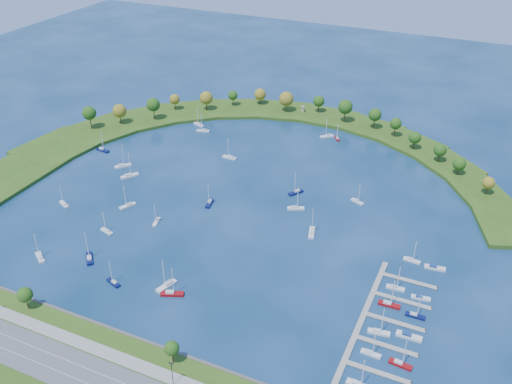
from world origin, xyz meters
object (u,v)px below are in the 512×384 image
at_px(moored_boat_1, 312,232).
at_px(moored_boat_8, 327,136).
at_px(moored_boat_7, 337,138).
at_px(moored_boat_3, 357,201).
at_px(moored_boat_19, 296,192).
at_px(moored_boat_21, 123,165).
at_px(docked_boat_5, 409,336).
at_px(moored_boat_6, 172,293).
at_px(docked_boat_2, 371,353).
at_px(harbor_tower, 303,109).
at_px(moored_boat_15, 40,257).
at_px(docked_boat_10, 412,260).
at_px(docked_boat_3, 400,364).
at_px(moored_boat_13, 167,285).
at_px(moored_boat_12, 209,203).
at_px(docked_boat_9, 421,298).
at_px(moored_boat_20, 103,150).
at_px(moored_boat_0, 113,282).
at_px(moored_boat_2, 296,208).
at_px(moored_boat_14, 64,204).
at_px(docked_boat_6, 389,304).
at_px(dock_system, 379,330).
at_px(moored_boat_17, 156,221).
at_px(moored_boat_9, 203,130).
at_px(docked_boat_7, 415,315).
at_px(docked_boat_8, 395,287).
at_px(moored_boat_11, 89,258).
at_px(moored_boat_18, 230,157).
at_px(docked_boat_11, 435,268).
at_px(docked_boat_4, 379,332).
at_px(moored_boat_4, 130,175).

distance_m(moored_boat_1, moored_boat_8, 106.03).
bearing_deg(moored_boat_1, moored_boat_7, -4.20).
distance_m(moored_boat_3, moored_boat_19, 31.83).
height_order(moored_boat_21, docked_boat_5, moored_boat_21).
height_order(moored_boat_6, docked_boat_2, moored_boat_6).
relative_size(harbor_tower, moored_boat_15, 0.33).
distance_m(moored_boat_8, docked_boat_10, 127.24).
height_order(harbor_tower, docked_boat_3, docked_boat_3).
bearing_deg(moored_boat_1, moored_boat_13, 130.41).
height_order(moored_boat_1, docked_boat_3, moored_boat_1).
distance_m(moored_boat_7, docked_boat_3, 180.35).
xyz_separation_m(moored_boat_12, moored_boat_13, (14.64, -63.02, 0.06)).
bearing_deg(docked_boat_9, docked_boat_2, -113.49).
height_order(moored_boat_3, moored_boat_20, moored_boat_20).
xyz_separation_m(moored_boat_0, docked_boat_3, (116.51, 5.76, 0.03)).
distance_m(harbor_tower, moored_boat_2, 119.54).
distance_m(moored_boat_7, moored_boat_15, 188.02).
relative_size(moored_boat_14, docked_boat_10, 1.01).
height_order(moored_boat_20, docked_boat_6, moored_boat_20).
xyz_separation_m(dock_system, moored_boat_17, (-114.52, 26.31, 0.51)).
height_order(moored_boat_8, moored_boat_14, moored_boat_8).
height_order(moored_boat_9, moored_boat_13, moored_boat_13).
xyz_separation_m(moored_boat_7, moored_boat_9, (-80.90, -24.83, 0.06)).
bearing_deg(docked_boat_7, moored_boat_21, 162.33).
xyz_separation_m(moored_boat_12, docked_boat_2, (99.62, -64.01, -0.04)).
xyz_separation_m(docked_boat_5, docked_boat_9, (0.03, 22.92, -0.14)).
bearing_deg(docked_boat_9, docked_boat_8, 162.58).
bearing_deg(moored_boat_11, moored_boat_1, -96.53).
xyz_separation_m(moored_boat_6, docked_boat_3, (90.93, 1.71, -0.05)).
relative_size(moored_boat_20, docked_boat_6, 1.02).
bearing_deg(moored_boat_17, moored_boat_8, 146.59).
xyz_separation_m(harbor_tower, moored_boat_14, (-68.69, -157.90, -3.20)).
bearing_deg(docked_boat_2, moored_boat_9, 139.21).
relative_size(dock_system, moored_boat_6, 6.03).
relative_size(moored_boat_20, docked_boat_8, 1.16).
relative_size(moored_boat_0, moored_boat_18, 0.87).
bearing_deg(moored_boat_9, docked_boat_11, 139.20).
bearing_deg(moored_boat_18, moored_boat_17, 90.13).
relative_size(moored_boat_15, docked_boat_4, 1.02).
bearing_deg(docked_boat_6, moored_boat_3, 113.78).
relative_size(moored_boat_14, moored_boat_19, 0.88).
distance_m(moored_boat_21, docked_boat_6, 170.76).
bearing_deg(moored_boat_12, moored_boat_0, -17.49).
bearing_deg(moored_boat_6, docked_boat_6, -2.58).
distance_m(moored_boat_4, moored_boat_8, 124.16).
distance_m(moored_boat_3, docked_boat_11, 58.85).
bearing_deg(moored_boat_2, moored_boat_19, 85.22).
height_order(moored_boat_0, docked_boat_7, docked_boat_7).
height_order(moored_boat_6, docked_boat_3, moored_boat_6).
distance_m(dock_system, docked_boat_9, 26.42).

